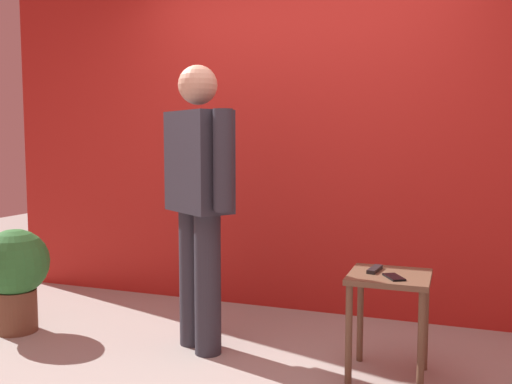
{
  "coord_description": "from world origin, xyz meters",
  "views": [
    {
      "loc": [
        1.06,
        -2.48,
        1.26
      ],
      "look_at": [
        -0.04,
        0.55,
        0.96
      ],
      "focal_mm": 38.88,
      "sensor_mm": 36.0,
      "label": 1
    }
  ],
  "objects_px": {
    "tv_remote": "(375,269)",
    "potted_plant": "(15,271)",
    "cell_phone": "(394,277)",
    "standing_person": "(199,193)",
    "side_table": "(389,295)"
  },
  "relations": [
    {
      "from": "standing_person",
      "to": "cell_phone",
      "type": "distance_m",
      "value": 1.22
    },
    {
      "from": "standing_person",
      "to": "potted_plant",
      "type": "relative_size",
      "value": 2.48
    },
    {
      "from": "side_table",
      "to": "potted_plant",
      "type": "distance_m",
      "value": 2.4
    },
    {
      "from": "standing_person",
      "to": "side_table",
      "type": "distance_m",
      "value": 1.23
    },
    {
      "from": "standing_person",
      "to": "cell_phone",
      "type": "bearing_deg",
      "value": -5.95
    },
    {
      "from": "cell_phone",
      "to": "potted_plant",
      "type": "distance_m",
      "value": 2.44
    },
    {
      "from": "cell_phone",
      "to": "potted_plant",
      "type": "xyz_separation_m",
      "value": [
        -2.43,
        -0.02,
        -0.16
      ]
    },
    {
      "from": "side_table",
      "to": "cell_phone",
      "type": "height_order",
      "value": "cell_phone"
    },
    {
      "from": "cell_phone",
      "to": "tv_remote",
      "type": "distance_m",
      "value": 0.17
    },
    {
      "from": "standing_person",
      "to": "potted_plant",
      "type": "xyz_separation_m",
      "value": [
        -1.27,
        -0.15,
        -0.55
      ]
    },
    {
      "from": "standing_person",
      "to": "side_table",
      "type": "bearing_deg",
      "value": -2.04
    },
    {
      "from": "potted_plant",
      "to": "tv_remote",
      "type": "bearing_deg",
      "value": 3.62
    },
    {
      "from": "standing_person",
      "to": "side_table",
      "type": "xyz_separation_m",
      "value": [
        1.12,
        -0.04,
        -0.5
      ]
    },
    {
      "from": "tv_remote",
      "to": "potted_plant",
      "type": "relative_size",
      "value": 0.25
    },
    {
      "from": "side_table",
      "to": "cell_phone",
      "type": "bearing_deg",
      "value": -69.1
    }
  ]
}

